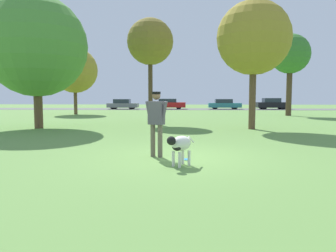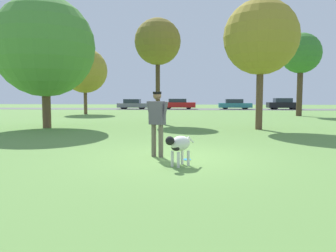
{
  "view_description": "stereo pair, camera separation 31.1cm",
  "coord_description": "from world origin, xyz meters",
  "px_view_note": "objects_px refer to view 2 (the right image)",
  "views": [
    {
      "loc": [
        0.24,
        -8.81,
        1.64
      ],
      "look_at": [
        -0.21,
        -0.58,
        0.9
      ],
      "focal_mm": 35.0,
      "sensor_mm": 36.0,
      "label": 1
    },
    {
      "loc": [
        0.55,
        -8.78,
        1.64
      ],
      "look_at": [
        -0.21,
        -0.58,
        0.9
      ],
      "focal_mm": 35.0,
      "sensor_mm": 36.0,
      "label": 2
    }
  ],
  "objects_px": {
    "dog": "(179,145)",
    "tree_far_left": "(85,71)",
    "tree_far_right": "(301,54)",
    "tree_mid_center": "(158,42)",
    "tree_near_right": "(261,38)",
    "parked_car_grey": "(133,104)",
    "person": "(157,118)",
    "parked_car_black": "(283,104)",
    "parked_car_teal": "(235,104)",
    "tree_near_left": "(45,47)",
    "parked_car_red": "(178,104)",
    "frisbee": "(187,159)"
  },
  "relations": [
    {
      "from": "dog",
      "to": "tree_near_left",
      "type": "bearing_deg",
      "value": -100.33
    },
    {
      "from": "tree_near_right",
      "to": "tree_far_left",
      "type": "distance_m",
      "value": 19.19
    },
    {
      "from": "parked_car_red",
      "to": "tree_far_right",
      "type": "bearing_deg",
      "value": -52.77
    },
    {
      "from": "tree_near_right",
      "to": "parked_car_teal",
      "type": "relative_size",
      "value": 1.5
    },
    {
      "from": "tree_far_left",
      "to": "parked_car_teal",
      "type": "xyz_separation_m",
      "value": [
        15.37,
        13.32,
        -3.42
      ]
    },
    {
      "from": "person",
      "to": "parked_car_black",
      "type": "height_order",
      "value": "person"
    },
    {
      "from": "person",
      "to": "parked_car_black",
      "type": "distance_m",
      "value": 36.61
    },
    {
      "from": "parked_car_black",
      "to": "frisbee",
      "type": "bearing_deg",
      "value": -110.13
    },
    {
      "from": "dog",
      "to": "parked_car_black",
      "type": "distance_m",
      "value": 37.5
    },
    {
      "from": "tree_near_right",
      "to": "parked_car_grey",
      "type": "distance_m",
      "value": 28.87
    },
    {
      "from": "tree_mid_center",
      "to": "parked_car_red",
      "type": "height_order",
      "value": "tree_mid_center"
    },
    {
      "from": "frisbee",
      "to": "tree_far_left",
      "type": "distance_m",
      "value": 24.44
    },
    {
      "from": "tree_near_right",
      "to": "parked_car_red",
      "type": "bearing_deg",
      "value": 102.08
    },
    {
      "from": "dog",
      "to": "tree_far_right",
      "type": "relative_size",
      "value": 0.11
    },
    {
      "from": "frisbee",
      "to": "parked_car_teal",
      "type": "distance_m",
      "value": 35.43
    },
    {
      "from": "tree_near_left",
      "to": "tree_far_right",
      "type": "distance_m",
      "value": 20.6
    },
    {
      "from": "tree_near_right",
      "to": "parked_car_black",
      "type": "relative_size",
      "value": 1.55
    },
    {
      "from": "tree_far_left",
      "to": "tree_mid_center",
      "type": "height_order",
      "value": "tree_mid_center"
    },
    {
      "from": "person",
      "to": "tree_mid_center",
      "type": "relative_size",
      "value": 0.28
    },
    {
      "from": "tree_mid_center",
      "to": "parked_car_teal",
      "type": "xyz_separation_m",
      "value": [
        7.22,
        23.29,
        -4.29
      ]
    },
    {
      "from": "dog",
      "to": "tree_mid_center",
      "type": "relative_size",
      "value": 0.12
    },
    {
      "from": "frisbee",
      "to": "person",
      "type": "bearing_deg",
      "value": 156.55
    },
    {
      "from": "tree_near_right",
      "to": "tree_mid_center",
      "type": "bearing_deg",
      "value": 147.98
    },
    {
      "from": "tree_near_left",
      "to": "tree_near_right",
      "type": "bearing_deg",
      "value": 0.62
    },
    {
      "from": "parked_car_red",
      "to": "parked_car_black",
      "type": "bearing_deg",
      "value": -0.07
    },
    {
      "from": "parked_car_grey",
      "to": "parked_car_red",
      "type": "distance_m",
      "value": 6.05
    },
    {
      "from": "dog",
      "to": "parked_car_teal",
      "type": "bearing_deg",
      "value": -148.5
    },
    {
      "from": "tree_mid_center",
      "to": "parked_car_teal",
      "type": "bearing_deg",
      "value": 72.77
    },
    {
      "from": "dog",
      "to": "tree_near_left",
      "type": "relative_size",
      "value": 0.12
    },
    {
      "from": "tree_near_left",
      "to": "parked_car_black",
      "type": "xyz_separation_m",
      "value": [
        18.87,
        26.75,
        -3.5
      ]
    },
    {
      "from": "tree_far_left",
      "to": "tree_mid_center",
      "type": "bearing_deg",
      "value": -50.74
    },
    {
      "from": "frisbee",
      "to": "tree_near_left",
      "type": "bearing_deg",
      "value": 133.26
    },
    {
      "from": "dog",
      "to": "tree_far_left",
      "type": "distance_m",
      "value": 25.01
    },
    {
      "from": "tree_near_right",
      "to": "parked_car_grey",
      "type": "bearing_deg",
      "value": 114.15
    },
    {
      "from": "dog",
      "to": "parked_car_grey",
      "type": "relative_size",
      "value": 0.2
    },
    {
      "from": "tree_near_left",
      "to": "frisbee",
      "type": "bearing_deg",
      "value": -46.74
    },
    {
      "from": "tree_far_left",
      "to": "tree_mid_center",
      "type": "distance_m",
      "value": 12.91
    },
    {
      "from": "tree_far_right",
      "to": "parked_car_grey",
      "type": "distance_m",
      "value": 22.65
    },
    {
      "from": "tree_far_left",
      "to": "parked_car_red",
      "type": "height_order",
      "value": "tree_far_left"
    },
    {
      "from": "person",
      "to": "tree_far_left",
      "type": "height_order",
      "value": "tree_far_left"
    },
    {
      "from": "tree_near_left",
      "to": "parked_car_teal",
      "type": "bearing_deg",
      "value": 64.7
    },
    {
      "from": "tree_near_left",
      "to": "parked_car_teal",
      "type": "height_order",
      "value": "tree_near_left"
    },
    {
      "from": "tree_far_right",
      "to": "parked_car_red",
      "type": "height_order",
      "value": "tree_far_right"
    },
    {
      "from": "person",
      "to": "tree_near_left",
      "type": "height_order",
      "value": "tree_near_left"
    },
    {
      "from": "tree_mid_center",
      "to": "parked_car_teal",
      "type": "distance_m",
      "value": 24.76
    },
    {
      "from": "parked_car_grey",
      "to": "frisbee",
      "type": "bearing_deg",
      "value": -76.49
    },
    {
      "from": "tree_near_right",
      "to": "tree_near_left",
      "type": "bearing_deg",
      "value": -179.38
    },
    {
      "from": "tree_near_right",
      "to": "parked_car_grey",
      "type": "xyz_separation_m",
      "value": [
        -11.7,
        26.1,
        -3.88
      ]
    },
    {
      "from": "tree_mid_center",
      "to": "parked_car_grey",
      "type": "relative_size",
      "value": 1.59
    },
    {
      "from": "parked_car_grey",
      "to": "parked_car_teal",
      "type": "relative_size",
      "value": 0.94
    }
  ]
}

